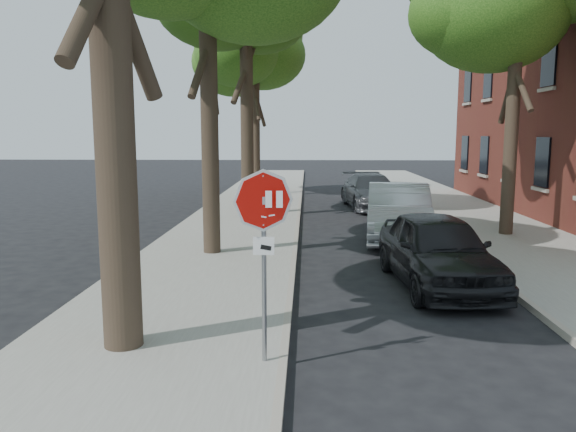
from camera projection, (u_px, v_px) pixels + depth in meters
name	position (u px, v px, depth m)	size (l,w,h in m)	color
ground	(316.00, 370.00, 7.63)	(120.00, 120.00, 0.00)	black
sidewalk_left	(239.00, 224.00, 19.57)	(4.00, 55.00, 0.12)	gray
sidewalk_right	(485.00, 225.00, 19.28)	(4.00, 55.00, 0.12)	gray
curb_left	(298.00, 224.00, 19.50)	(0.12, 55.00, 0.13)	#9E9384
curb_right	(425.00, 224.00, 19.35)	(0.12, 55.00, 0.13)	#9E9384
stop_sign	(264.00, 229.00, 7.34)	(0.76, 0.34, 2.61)	gray
tree_mid_b	(245.00, 0.00, 20.50)	(5.88, 5.46, 10.36)	black
tree_far	(255.00, 50.00, 27.54)	(5.29, 4.91, 9.33)	black
car_a	(438.00, 250.00, 11.71)	(1.82, 4.53, 1.54)	black
car_b	(398.00, 212.00, 16.75)	(1.77, 5.08, 1.68)	#B1B5BA
car_c	(371.00, 191.00, 23.94)	(2.04, 5.01, 1.45)	#56575C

